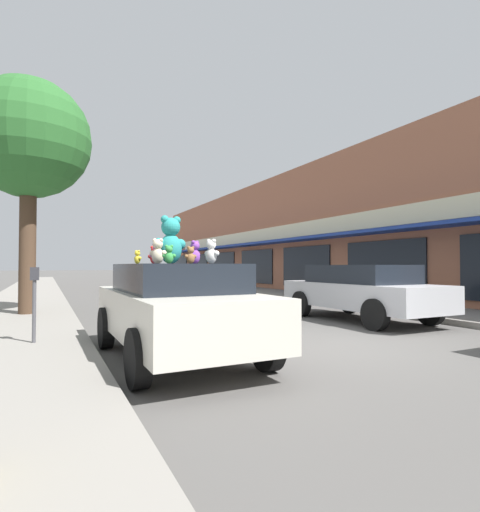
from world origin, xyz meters
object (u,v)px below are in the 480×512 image
teddy_bear_yellow (137,257)px  teddy_bear_purple (195,253)px  teddy_bear_white (211,252)px  parking_meter (34,294)px  teddy_bear_blue (193,257)px  parked_car_far_center (360,290)px  plush_art_car (177,307)px  teddy_bear_brown (191,255)px  teddy_bear_cream (158,252)px  teddy_bear_pink (157,254)px  teddy_bear_green (169,255)px  teddy_bear_giant (171,241)px  teddy_bear_red (155,255)px  street_tree (29,140)px

teddy_bear_yellow → teddy_bear_purple: bearing=-148.8°
teddy_bear_white → parking_meter: 3.32m
teddy_bear_blue → teddy_bear_yellow: bearing=-53.5°
teddy_bear_white → parked_car_far_center: 6.10m
plush_art_car → parking_meter: plush_art_car is taller
teddy_bear_brown → teddy_bear_cream: bearing=-59.2°
teddy_bear_purple → teddy_bear_pink: bearing=-108.0°
parking_meter → teddy_bear_pink: bearing=-25.1°
plush_art_car → teddy_bear_brown: size_ratio=17.07×
teddy_bear_cream → teddy_bear_green: 0.27m
plush_art_car → parking_meter: 2.54m
parked_car_far_center → parking_meter: (-7.64, -0.50, 0.15)m
teddy_bear_green → parking_meter: size_ratio=0.21×
teddy_bear_cream → teddy_bear_green: bearing=152.1°
teddy_bear_purple → teddy_bear_yellow: bearing=-70.6°
plush_art_car → teddy_bear_giant: size_ratio=5.59×
teddy_bear_red → teddy_bear_green: (-0.18, -1.56, -0.03)m
teddy_bear_blue → street_tree: bearing=-125.6°
teddy_bear_purple → parked_car_far_center: 5.98m
teddy_bear_giant → teddy_bear_blue: (0.50, 0.36, -0.24)m
teddy_bear_pink → teddy_bear_green: size_ratio=1.35×
teddy_bear_red → teddy_bear_brown: (0.06, -1.78, -0.04)m
parked_car_far_center → street_tree: bearing=152.3°
teddy_bear_purple → teddy_bear_brown: (-0.23, -0.49, -0.05)m
teddy_bear_red → parking_meter: size_ratio=0.26×
teddy_bear_blue → teddy_bear_green: bearing=-7.3°
teddy_bear_green → parked_car_far_center: (5.91, 2.61, -0.80)m
teddy_bear_green → street_tree: 7.79m
teddy_bear_red → street_tree: size_ratio=0.05×
teddy_bear_white → parking_meter: size_ratio=0.28×
plush_art_car → teddy_bear_blue: size_ratio=17.53×
teddy_bear_blue → street_tree: street_tree is taller
teddy_bear_white → teddy_bear_red: bearing=-14.0°
teddy_bear_white → teddy_bear_yellow: bearing=15.0°
teddy_bear_purple → street_tree: size_ratio=0.06×
teddy_bear_cream → parked_car_far_center: size_ratio=0.08×
street_tree → teddy_bear_green: bearing=-73.5°
teddy_bear_pink → teddy_bear_brown: size_ratio=1.49×
teddy_bear_cream → teddy_bear_brown: bearing=166.8°
teddy_bear_yellow → teddy_bear_green: 0.82m
teddy_bear_giant → parked_car_far_center: size_ratio=0.16×
teddy_bear_giant → teddy_bear_blue: size_ratio=3.14×
teddy_bear_blue → teddy_bear_green: (-0.66, -0.87, 0.01)m
parking_meter → teddy_bear_brown: bearing=-49.8°
teddy_bear_red → teddy_bear_purple: bearing=120.0°
teddy_bear_green → street_tree: (-2.01, 6.77, 3.28)m
teddy_bear_pink → street_tree: street_tree is taller
teddy_bear_cream → teddy_bear_pink: bearing=-61.8°
teddy_bear_cream → plush_art_car: bearing=-98.8°
teddy_bear_cream → teddy_bear_blue: bearing=-99.3°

